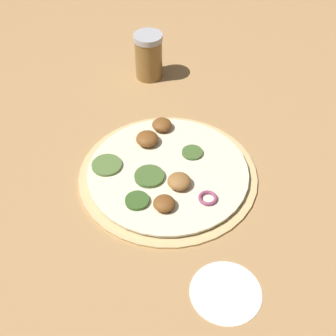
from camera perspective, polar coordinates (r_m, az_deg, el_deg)
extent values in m
plane|color=tan|center=(0.80, 0.00, -0.92)|extent=(3.00, 3.00, 0.00)
cylinder|color=#D6B77A|center=(0.80, 0.00, -0.71)|extent=(0.30, 0.30, 0.01)
cylinder|color=#EFE5C1|center=(0.79, 0.00, -0.41)|extent=(0.27, 0.27, 0.00)
cylinder|color=#47662D|center=(0.78, -2.16, -1.21)|extent=(0.05, 0.05, 0.01)
cylinder|color=#385B23|center=(0.74, -3.78, -3.99)|extent=(0.04, 0.04, 0.01)
ellipsoid|color=brown|center=(0.86, -0.76, 5.30)|extent=(0.04, 0.04, 0.02)
cylinder|color=#567538|center=(0.80, -7.47, 0.36)|extent=(0.05, 0.05, 0.00)
torus|color=#934266|center=(0.75, 4.88, -3.67)|extent=(0.03, 0.03, 0.01)
ellipsoid|color=brown|center=(0.73, -0.47, -4.32)|extent=(0.03, 0.03, 0.02)
cylinder|color=#47662D|center=(0.82, 2.98, 1.90)|extent=(0.04, 0.04, 0.00)
ellipsoid|color=#996633|center=(0.76, 1.24, -1.67)|extent=(0.04, 0.04, 0.02)
ellipsoid|color=brown|center=(0.83, -2.79, 3.51)|extent=(0.04, 0.04, 0.02)
cylinder|color=olive|center=(1.00, -2.37, 13.18)|extent=(0.06, 0.06, 0.09)
cylinder|color=#B2B2B7|center=(0.98, -2.45, 15.62)|extent=(0.06, 0.06, 0.01)
cylinder|color=white|center=(0.67, 7.05, -14.79)|extent=(0.10, 0.10, 0.00)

